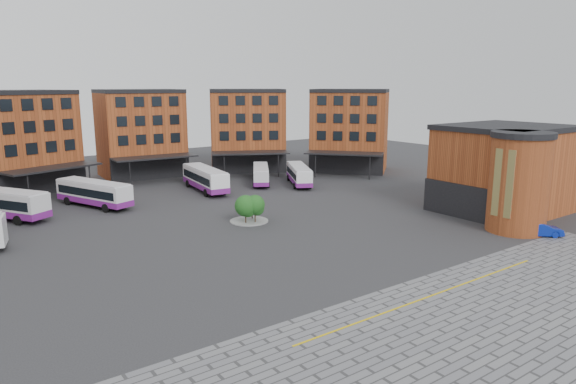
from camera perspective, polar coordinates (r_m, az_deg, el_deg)
ground at (r=48.40m, az=1.14°, el=-6.66°), size 160.00×160.00×0.00m
paving_zone at (r=36.48m, az=25.99°, el=-14.31°), size 50.00×22.00×0.02m
yellow_line at (r=40.34m, az=15.82°, el=-10.95°), size 26.00×0.15×0.02m
main_building at (r=78.69m, az=-18.88°, el=5.28°), size 94.14×42.48×14.60m
east_building at (r=66.39m, az=23.07°, el=2.18°), size 17.40×15.40×10.60m
tree_island at (r=57.98m, az=-4.19°, el=-1.66°), size 4.40×4.40×3.27m
bus_b at (r=68.08m, az=-29.19°, el=-1.10°), size 8.91×11.97×3.48m
bus_c at (r=70.08m, az=-20.76°, el=-0.09°), size 6.90×11.89×3.31m
bus_d at (r=76.19m, az=-9.20°, el=1.49°), size 4.19×12.41×3.43m
bus_e at (r=80.87m, az=-3.04°, el=1.99°), size 7.31×9.74×2.83m
bus_f at (r=80.09m, az=1.23°, el=1.98°), size 7.18×10.59×3.01m
blue_car at (r=59.01m, az=26.20°, el=-3.75°), size 4.45×3.93×1.46m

